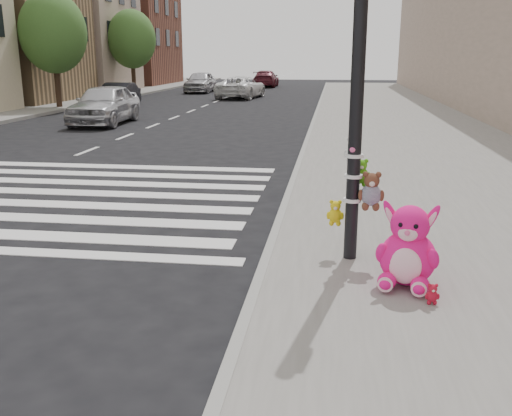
% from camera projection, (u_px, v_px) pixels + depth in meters
% --- Properties ---
extents(ground, '(120.00, 120.00, 0.00)m').
position_uv_depth(ground, '(97.00, 318.00, 5.84)').
color(ground, black).
rests_on(ground, ground).
extents(sidewalk_near, '(7.00, 80.00, 0.14)m').
position_uv_depth(sidewalk_near, '(436.00, 157.00, 14.75)').
color(sidewalk_near, slate).
rests_on(sidewalk_near, ground).
extents(curb_edge, '(0.12, 80.00, 0.15)m').
position_uv_depth(curb_edge, '(303.00, 154.00, 15.19)').
color(curb_edge, gray).
rests_on(curb_edge, ground).
extents(bld_far_c, '(6.00, 8.00, 8.00)m').
position_uv_depth(bld_far_c, '(14.00, 29.00, 31.70)').
color(bld_far_c, '#8D6D4B').
rests_on(bld_far_c, ground).
extents(bld_far_d, '(6.00, 8.00, 10.00)m').
position_uv_depth(bld_far_d, '(82.00, 20.00, 40.06)').
color(bld_far_d, tan).
rests_on(bld_far_d, ground).
extents(bld_far_e, '(6.00, 10.00, 9.00)m').
position_uv_depth(bld_far_e, '(135.00, 33.00, 50.72)').
color(bld_far_e, brown).
rests_on(bld_far_e, ground).
extents(signal_pole, '(0.70, 0.48, 4.00)m').
position_uv_depth(signal_pole, '(358.00, 127.00, 6.77)').
color(signal_pole, black).
rests_on(signal_pole, sidewalk_near).
extents(tree_far_b, '(3.20, 3.20, 5.44)m').
position_uv_depth(tree_far_b, '(53.00, 33.00, 27.41)').
color(tree_far_b, '#382619').
rests_on(tree_far_b, sidewalk_far).
extents(tree_far_c, '(3.20, 3.20, 5.44)m').
position_uv_depth(tree_far_c, '(132.00, 39.00, 37.94)').
color(tree_far_c, '#382619').
rests_on(tree_far_c, sidewalk_far).
extents(pink_bunny, '(0.73, 0.81, 0.96)m').
position_uv_depth(pink_bunny, '(408.00, 252.00, 6.22)').
color(pink_bunny, '#FC1582').
rests_on(pink_bunny, sidewalk_near).
extents(red_teddy, '(0.16, 0.11, 0.22)m').
position_uv_depth(red_teddy, '(432.00, 294.00, 5.81)').
color(red_teddy, red).
rests_on(red_teddy, sidewalk_near).
extents(car_silver_far, '(2.01, 4.60, 1.54)m').
position_uv_depth(car_silver_far, '(105.00, 104.00, 22.18)').
color(car_silver_far, silver).
rests_on(car_silver_far, ground).
extents(car_dark_far, '(1.44, 3.84, 1.25)m').
position_uv_depth(car_dark_far, '(118.00, 95.00, 29.21)').
color(car_dark_far, black).
rests_on(car_dark_far, ground).
extents(car_white_near, '(2.80, 5.08, 1.35)m').
position_uv_depth(car_white_near, '(241.00, 87.00, 35.71)').
color(car_white_near, white).
rests_on(car_white_near, ground).
extents(car_maroon_near, '(1.97, 4.73, 1.36)m').
position_uv_depth(car_maroon_near, '(266.00, 79.00, 48.45)').
color(car_maroon_near, '#571924').
rests_on(car_maroon_near, ground).
extents(car_silver_deep, '(1.88, 4.49, 1.52)m').
position_uv_depth(car_silver_deep, '(200.00, 82.00, 41.10)').
color(car_silver_deep, '#B7B6BC').
rests_on(car_silver_deep, ground).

